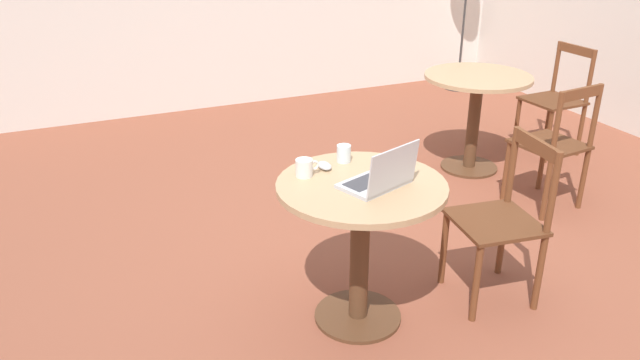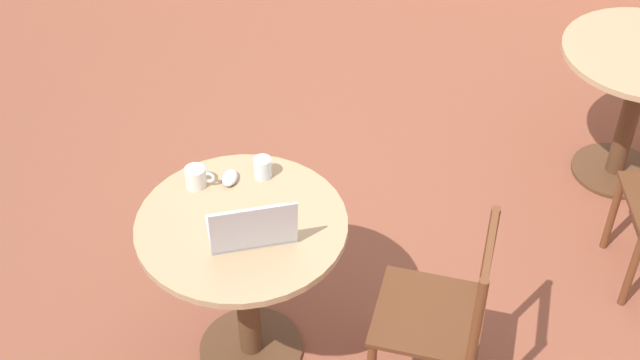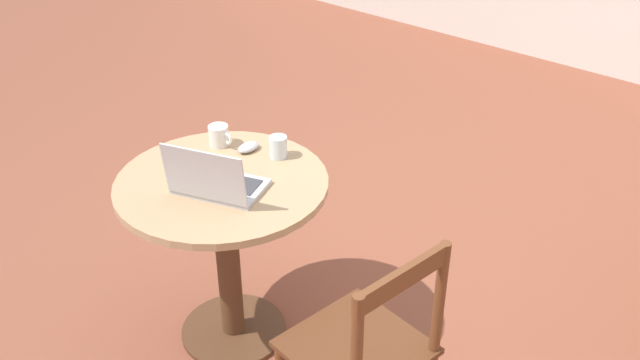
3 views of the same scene
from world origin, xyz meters
name	(u,v)px [view 1 (image 1 of 3)]	position (x,y,z in m)	size (l,w,h in m)	color
ground_plane	(363,251)	(0.00, 0.00, 0.00)	(16.00, 16.00, 0.00)	brown
cafe_table_near	(361,220)	(-0.32, -0.57, 0.57)	(0.80, 0.80, 0.76)	#51331E
cafe_table_mid	(476,100)	(1.37, 0.81, 0.57)	(0.80, 0.80, 0.76)	#51331E
chair_near_right	(502,221)	(0.45, -0.68, 0.45)	(0.46, 0.46, 0.89)	brown
chair_mid_front	(554,146)	(1.45, 0.04, 0.45)	(0.45, 0.45, 0.89)	brown
chair_mid_right	(556,100)	(2.22, 0.85, 0.45)	(0.43, 0.43, 0.89)	brown
laptop	(380,178)	(-0.27, -0.65, 0.80)	(0.37, 0.32, 0.22)	#B7B7BC
mouse	(324,166)	(-0.41, -0.35, 0.77)	(0.06, 0.10, 0.03)	#B7B7BC
mug	(305,168)	(-0.54, -0.39, 0.80)	(0.12, 0.08, 0.08)	silver
drinking_glass	(344,154)	(-0.29, -0.30, 0.80)	(0.07, 0.07, 0.09)	silver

